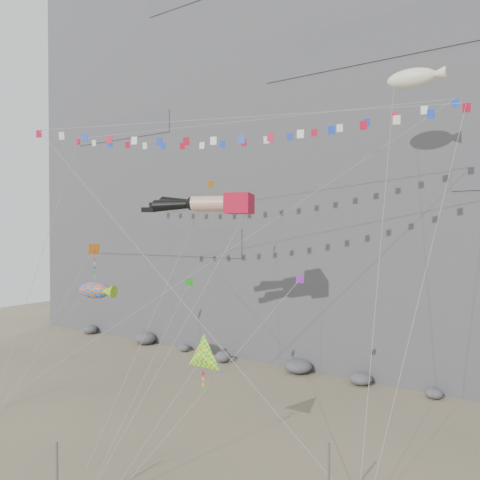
{
  "coord_description": "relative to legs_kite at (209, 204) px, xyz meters",
  "views": [
    {
      "loc": [
        19.69,
        -22.29,
        13.34
      ],
      "look_at": [
        -1.24,
        9.0,
        12.61
      ],
      "focal_mm": 35.0,
      "sensor_mm": 36.0,
      "label": 1
    }
  ],
  "objects": [
    {
      "name": "blimp_windsock",
      "position": [
        12.19,
        7.35,
        8.73
      ],
      "size": [
        4.27,
        15.51,
        28.19
      ],
      "color": "#F9F3CD",
      "rests_on": "ground"
    },
    {
      "name": "small_kite_a",
      "position": [
        -2.4,
        3.05,
        1.48
      ],
      "size": [
        1.99,
        13.9,
        21.69
      ],
      "color": "orange",
      "rests_on": "ground"
    },
    {
      "name": "talus_boulders",
      "position": [
        0.83,
        12.57,
        -14.67
      ],
      "size": [
        60.0,
        3.0,
        1.2
      ],
      "primitive_type": null,
      "color": "#5C5C61",
      "rests_on": "ground"
    },
    {
      "name": "flag_banner_lower",
      "position": [
        2.26,
        -0.94,
        5.64
      ],
      "size": [
        27.98,
        9.86,
        24.23
      ],
      "color": "red",
      "rests_on": "ground"
    },
    {
      "name": "cliff",
      "position": [
        0.83,
        27.57,
        9.73
      ],
      "size": [
        80.0,
        28.0,
        50.0
      ],
      "primitive_type": "cube",
      "color": "slate",
      "rests_on": "ground"
    },
    {
      "name": "harlequin_kite",
      "position": [
        -11.94,
        -0.6,
        -3.52
      ],
      "size": [
        1.84,
        9.25,
        14.36
      ],
      "color": "red",
      "rests_on": "ground"
    },
    {
      "name": "fish_windsock",
      "position": [
        -10.47,
        -1.72,
        -6.78
      ],
      "size": [
        4.91,
        7.73,
        11.08
      ],
      "color": "#E85D0B",
      "rests_on": "ground"
    },
    {
      "name": "delta_kite",
      "position": [
        4.78,
        -6.84,
        -8.8
      ],
      "size": [
        3.69,
        4.85,
        8.57
      ],
      "color": "yellow",
      "rests_on": "ground"
    },
    {
      "name": "legs_kite",
      "position": [
        0.0,
        0.0,
        0.0
      ],
      "size": [
        8.17,
        14.95,
        20.31
      ],
      "rotation": [
        0.0,
        0.0,
        0.37
      ],
      "color": "red",
      "rests_on": "ground"
    },
    {
      "name": "flag_banner_upper",
      "position": [
        -0.71,
        3.98,
        6.69
      ],
      "size": [
        31.72,
        14.67,
        28.51
      ],
      "color": "red",
      "rests_on": "ground"
    },
    {
      "name": "small_kite_b",
      "position": [
        7.41,
        -0.73,
        -5.13
      ],
      "size": [
        5.67,
        10.99,
        15.45
      ],
      "color": "purple",
      "rests_on": "ground"
    },
    {
      "name": "small_kite_c",
      "position": [
        -0.36,
        -1.95,
        -5.64
      ],
      "size": [
        2.76,
        11.12,
        14.45
      ],
      "color": "green",
      "rests_on": "ground"
    },
    {
      "name": "ground",
      "position": [
        0.83,
        -4.43,
        -15.27
      ],
      "size": [
        120.0,
        120.0,
        0.0
      ],
      "primitive_type": "plane",
      "color": "gray",
      "rests_on": "ground"
    }
  ]
}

